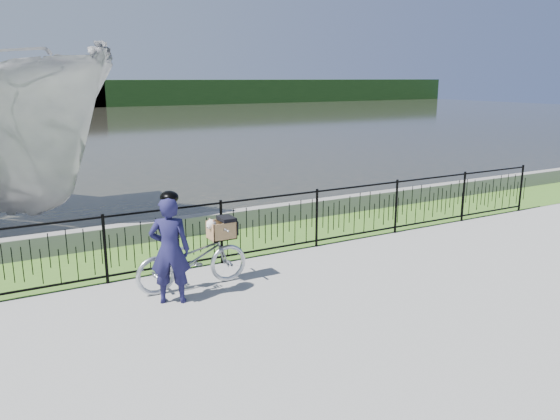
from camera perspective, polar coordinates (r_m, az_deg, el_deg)
ground at (r=8.94m, az=4.06°, el=-7.45°), size 120.00×120.00×0.00m
grass_strip at (r=11.08m, az=-3.38°, el=-3.22°), size 60.00×2.00×0.01m
water at (r=40.33m, az=-23.00°, el=8.00°), size 120.00×120.00×0.00m
quay_wall at (r=11.90m, az=-5.51°, el=-1.09°), size 60.00×0.30×0.40m
fence at (r=10.07m, az=-0.91°, el=-1.55°), size 14.00×0.06×1.15m
far_treeline at (r=67.12m, az=-25.99°, el=10.83°), size 120.00×6.00×3.00m
far_building_right at (r=66.32m, az=-20.65°, el=11.39°), size 6.00×3.00×3.20m
bicycle_rig at (r=8.63m, az=-9.05°, el=-4.95°), size 1.80×0.63×1.09m
cyclist at (r=8.03m, az=-11.45°, el=-3.94°), size 0.69×0.59×1.66m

